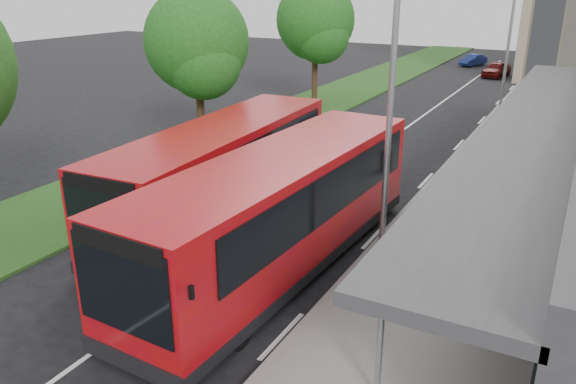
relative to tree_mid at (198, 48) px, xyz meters
name	(u,v)px	position (x,y,z in m)	size (l,w,h in m)	color
ground	(214,266)	(7.01, -9.05, -4.76)	(120.00, 120.00, 0.00)	black
pavement	(528,132)	(13.01, 10.95, -4.68)	(5.00, 80.00, 0.15)	gray
grass_verge	(307,108)	(0.01, 10.95, -4.71)	(5.00, 80.00, 0.10)	#174215
lane_centre_line	(388,141)	(7.01, 5.95, -4.75)	(0.12, 70.00, 0.01)	silver
kerb_dashes	(471,131)	(10.31, 9.95, -4.75)	(0.12, 56.00, 0.01)	silver
tree_mid	(198,48)	(0.00, 0.00, 0.00)	(4.60, 4.60, 7.37)	black
tree_far	(316,25)	(0.00, 12.00, 0.24)	(4.81, 4.81, 7.74)	black
lamp_post_near	(387,101)	(11.13, -7.05, -0.04)	(1.44, 0.28, 8.00)	#909498
lamp_post_far	(508,36)	(11.13, 12.95, -0.04)	(1.44, 0.28, 8.00)	#909498
bus_main	(281,211)	(8.68, -8.13, -3.10)	(3.44, 11.57, 3.24)	#A90E09
bus_second	(222,171)	(5.22, -5.93, -3.15)	(3.42, 11.24, 3.15)	#A90E09
litter_bin	(479,176)	(12.37, 0.73, -4.17)	(0.49, 0.49, 0.89)	#392A17
bollard	(504,128)	(12.07, 8.71, -4.10)	(0.16, 0.16, 1.03)	#D6D10B
car_near	(497,69)	(8.36, 29.83, -4.12)	(1.51, 3.75, 1.28)	#5A0F0C
car_far	(473,60)	(5.29, 35.83, -4.23)	(1.12, 3.20, 1.06)	navy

